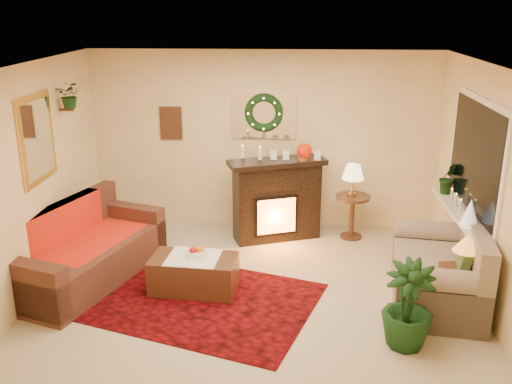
# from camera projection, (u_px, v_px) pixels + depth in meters

# --- Properties ---
(floor) EXTENTS (5.00, 5.00, 0.00)m
(floor) POSITION_uv_depth(u_px,v_px,m) (254.00, 296.00, 6.56)
(floor) COLOR beige
(floor) RESTS_ON ground
(ceiling) EXTENTS (5.00, 5.00, 0.00)m
(ceiling) POSITION_uv_depth(u_px,v_px,m) (254.00, 67.00, 5.74)
(ceiling) COLOR white
(ceiling) RESTS_ON ground
(wall_back) EXTENTS (5.00, 5.00, 0.00)m
(wall_back) POSITION_uv_depth(u_px,v_px,m) (264.00, 141.00, 8.28)
(wall_back) COLOR #EFD88C
(wall_back) RESTS_ON ground
(wall_front) EXTENTS (5.00, 5.00, 0.00)m
(wall_front) POSITION_uv_depth(u_px,v_px,m) (234.00, 288.00, 4.02)
(wall_front) COLOR #EFD88C
(wall_front) RESTS_ON ground
(wall_left) EXTENTS (4.50, 4.50, 0.00)m
(wall_left) POSITION_uv_depth(u_px,v_px,m) (29.00, 185.00, 6.29)
(wall_left) COLOR #EFD88C
(wall_left) RESTS_ON ground
(wall_right) EXTENTS (4.50, 4.50, 0.00)m
(wall_right) POSITION_uv_depth(u_px,v_px,m) (490.00, 194.00, 6.01)
(wall_right) COLOR #EFD88C
(wall_right) RESTS_ON ground
(area_rug) EXTENTS (2.87, 2.49, 0.01)m
(area_rug) POSITION_uv_depth(u_px,v_px,m) (203.00, 301.00, 6.45)
(area_rug) COLOR #3F0705
(area_rug) RESTS_ON floor
(sofa) EXTENTS (1.57, 2.30, 0.91)m
(sofa) POSITION_uv_depth(u_px,v_px,m) (86.00, 247.00, 6.83)
(sofa) COLOR brown
(sofa) RESTS_ON floor
(red_throw) EXTENTS (0.86, 1.40, 0.02)m
(red_throw) POSITION_uv_depth(u_px,v_px,m) (87.00, 240.00, 6.97)
(red_throw) COLOR red
(red_throw) RESTS_ON sofa
(fireplace) EXTENTS (1.25, 0.76, 1.09)m
(fireplace) POSITION_uv_depth(u_px,v_px,m) (277.00, 202.00, 8.02)
(fireplace) COLOR black
(fireplace) RESTS_ON floor
(poinsettia) EXTENTS (0.20, 0.20, 0.20)m
(poinsettia) POSITION_uv_depth(u_px,v_px,m) (304.00, 151.00, 7.74)
(poinsettia) COLOR red
(poinsettia) RESTS_ON fireplace
(mantel_candle_a) EXTENTS (0.06, 0.06, 0.17)m
(mantel_candle_a) POSITION_uv_depth(u_px,v_px,m) (243.00, 152.00, 7.83)
(mantel_candle_a) COLOR white
(mantel_candle_a) RESTS_ON fireplace
(mantel_candle_b) EXTENTS (0.06, 0.06, 0.18)m
(mantel_candle_b) POSITION_uv_depth(u_px,v_px,m) (260.00, 153.00, 7.76)
(mantel_candle_b) COLOR white
(mantel_candle_b) RESTS_ON fireplace
(mantel_mirror) EXTENTS (0.92, 0.02, 0.72)m
(mantel_mirror) POSITION_uv_depth(u_px,v_px,m) (264.00, 114.00, 8.14)
(mantel_mirror) COLOR white
(mantel_mirror) RESTS_ON wall_back
(wreath) EXTENTS (0.55, 0.11, 0.55)m
(wreath) POSITION_uv_depth(u_px,v_px,m) (264.00, 113.00, 8.09)
(wreath) COLOR #194719
(wreath) RESTS_ON wall_back
(wall_art) EXTENTS (0.32, 0.03, 0.48)m
(wall_art) POSITION_uv_depth(u_px,v_px,m) (171.00, 123.00, 8.26)
(wall_art) COLOR #381E11
(wall_art) RESTS_ON wall_back
(gold_mirror) EXTENTS (0.03, 0.84, 1.00)m
(gold_mirror) POSITION_uv_depth(u_px,v_px,m) (37.00, 139.00, 6.43)
(gold_mirror) COLOR gold
(gold_mirror) RESTS_ON wall_left
(hanging_plant) EXTENTS (0.33, 0.28, 0.36)m
(hanging_plant) POSITION_uv_depth(u_px,v_px,m) (71.00, 108.00, 7.07)
(hanging_plant) COLOR #194719
(hanging_plant) RESTS_ON wall_left
(loveseat) EXTENTS (1.17, 1.74, 0.93)m
(loveseat) POSITION_uv_depth(u_px,v_px,m) (438.00, 265.00, 6.38)
(loveseat) COLOR gray
(loveseat) RESTS_ON floor
(window_frame) EXTENTS (0.03, 1.86, 1.36)m
(window_frame) POSITION_uv_depth(u_px,v_px,m) (476.00, 157.00, 6.45)
(window_frame) COLOR white
(window_frame) RESTS_ON wall_right
(window_glass) EXTENTS (0.02, 1.70, 1.22)m
(window_glass) POSITION_uv_depth(u_px,v_px,m) (475.00, 157.00, 6.45)
(window_glass) COLOR black
(window_glass) RESTS_ON wall_right
(window_sill) EXTENTS (0.22, 1.86, 0.04)m
(window_sill) POSITION_uv_depth(u_px,v_px,m) (460.00, 213.00, 6.67)
(window_sill) COLOR white
(window_sill) RESTS_ON wall_right
(mini_tree) EXTENTS (0.20, 0.20, 0.30)m
(mini_tree) POSITION_uv_depth(u_px,v_px,m) (470.00, 213.00, 6.20)
(mini_tree) COLOR white
(mini_tree) RESTS_ON window_sill
(sill_plant) EXTENTS (0.30, 0.24, 0.55)m
(sill_plant) POSITION_uv_depth(u_px,v_px,m) (449.00, 179.00, 7.23)
(sill_plant) COLOR #163219
(sill_plant) RESTS_ON window_sill
(side_table_round) EXTENTS (0.62, 0.62, 0.63)m
(side_table_round) POSITION_uv_depth(u_px,v_px,m) (352.00, 216.00, 8.11)
(side_table_round) COLOR #522E19
(side_table_round) RESTS_ON floor
(lamp_cream) EXTENTS (0.31, 0.31, 0.47)m
(lamp_cream) POSITION_uv_depth(u_px,v_px,m) (353.00, 179.00, 7.91)
(lamp_cream) COLOR #FFDEA4
(lamp_cream) RESTS_ON side_table_round
(end_table_square) EXTENTS (0.52, 0.52, 0.57)m
(end_table_square) POSITION_uv_depth(u_px,v_px,m) (465.00, 296.00, 6.02)
(end_table_square) COLOR black
(end_table_square) RESTS_ON floor
(lamp_tiffany) EXTENTS (0.28, 0.28, 0.41)m
(lamp_tiffany) POSITION_uv_depth(u_px,v_px,m) (466.00, 253.00, 5.91)
(lamp_tiffany) COLOR #FF9E26
(lamp_tiffany) RESTS_ON end_table_square
(coffee_table) EXTENTS (1.03, 0.62, 0.41)m
(coffee_table) POSITION_uv_depth(u_px,v_px,m) (194.00, 274.00, 6.64)
(coffee_table) COLOR #352113
(coffee_table) RESTS_ON floor
(fruit_bowl) EXTENTS (0.24, 0.24, 0.06)m
(fruit_bowl) POSITION_uv_depth(u_px,v_px,m) (197.00, 254.00, 6.59)
(fruit_bowl) COLOR white
(fruit_bowl) RESTS_ON coffee_table
(floor_palm) EXTENTS (1.53, 1.53, 2.64)m
(floor_palm) POSITION_uv_depth(u_px,v_px,m) (408.00, 305.00, 5.49)
(floor_palm) COLOR black
(floor_palm) RESTS_ON floor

